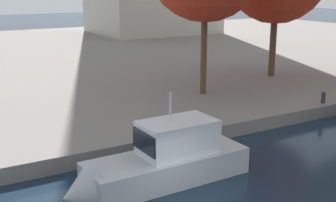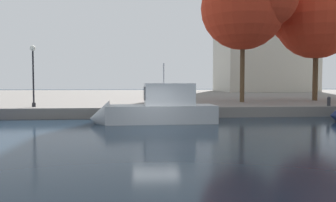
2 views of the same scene
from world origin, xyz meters
The scene contains 3 objects.
dock_promenade centered at (0.00, 33.37, 0.38)m, with size 120.00×55.00×0.75m, color slate.
motor_yacht_1 centered at (0.02, 3.05, 0.66)m, with size 7.89×2.51×4.53m.
mooring_bollard_0 centered at (13.46, 6.42, 1.14)m, with size 0.28×0.28×0.72m.
Camera 1 is at (-7.84, -11.56, 7.88)m, focal length 47.28 mm.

